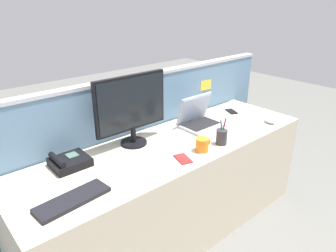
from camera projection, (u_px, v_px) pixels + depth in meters
name	position (u px, v px, depth m)	size (l,w,h in m)	color
ground_plane	(172.00, 229.00, 2.43)	(10.00, 10.00, 0.00)	slate
desk	(172.00, 189.00, 2.29)	(2.21, 0.67, 0.74)	beige
cubicle_divider	(141.00, 146.00, 2.46)	(2.68, 0.08, 1.16)	#6084A3
desktop_monitor	(131.00, 106.00, 2.05)	(0.54, 0.18, 0.48)	black
laptop	(199.00, 118.00, 2.43)	(0.32, 0.25, 0.24)	#B2B5BC
desk_phone	(69.00, 162.00, 1.86)	(0.21, 0.19, 0.09)	black
keyboard_main	(73.00, 200.00, 1.55)	(0.37, 0.13, 0.02)	black
computer_mouse_right_hand	(269.00, 121.00, 2.49)	(0.06, 0.10, 0.03)	#B2B5BC
pen_cup	(222.00, 137.00, 2.13)	(0.08, 0.08, 0.19)	#333338
cell_phone_red_case	(183.00, 159.00, 1.94)	(0.08, 0.13, 0.01)	#B22323
cell_phone_black_slab	(231.00, 111.00, 2.73)	(0.06, 0.12, 0.01)	black
coffee_mug	(202.00, 145.00, 2.04)	(0.12, 0.09, 0.09)	orange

